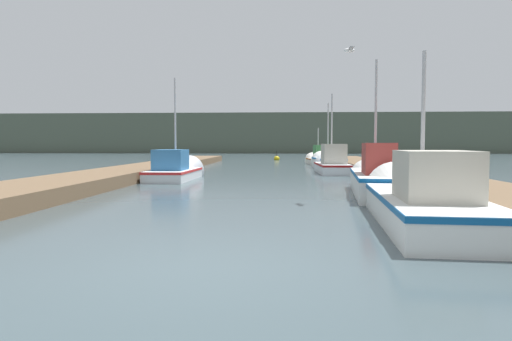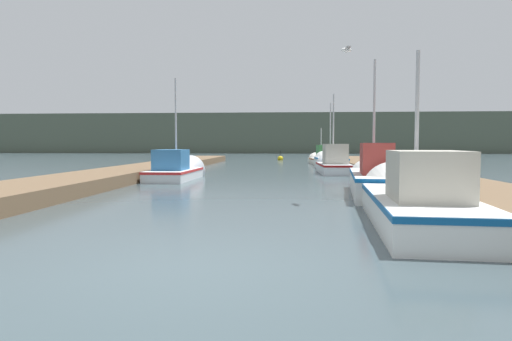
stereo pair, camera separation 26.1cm
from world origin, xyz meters
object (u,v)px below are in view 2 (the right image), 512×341
fishing_boat_3 (333,164)px  mooring_piling_0 (341,157)px  mooring_piling_1 (455,183)px  seagull_lead (346,50)px  fishing_boat_4 (329,161)px  fishing_boat_0 (413,199)px  fishing_boat_5 (320,159)px  fishing_boat_2 (177,170)px  fishing_boat_1 (373,177)px  channel_buoy (280,159)px

fishing_boat_3 → mooring_piling_0: (1.10, 5.99, 0.20)m
mooring_piling_1 → seagull_lead: 4.48m
fishing_boat_3 → mooring_piling_0: fishing_boat_3 is taller
fishing_boat_4 → mooring_piling_0: size_ratio=3.81×
fishing_boat_0 → fishing_boat_4: size_ratio=1.23×
fishing_boat_5 → fishing_boat_4: bearing=-93.4°
fishing_boat_3 → fishing_boat_2: bearing=-148.3°
fishing_boat_4 → mooring_piling_1: bearing=-90.8°
fishing_boat_0 → fishing_boat_2: 12.91m
fishing_boat_1 → fishing_boat_3: (-0.34, 10.15, -0.03)m
fishing_boat_3 → fishing_boat_5: size_ratio=1.01×
fishing_boat_2 → fishing_boat_0: bearing=-53.3°
fishing_boat_1 → fishing_boat_5: size_ratio=1.25×
fishing_boat_0 → seagull_lead: 4.79m
fishing_boat_3 → fishing_boat_4: size_ratio=1.02×
fishing_boat_0 → mooring_piling_1: bearing=45.0°
fishing_boat_1 → fishing_boat_3: fishing_boat_3 is taller
fishing_boat_1 → fishing_boat_3: 10.16m
fishing_boat_4 → channel_buoy: (-3.44, 13.86, -0.31)m
fishing_boat_1 → fishing_boat_5: fishing_boat_1 is taller
fishing_boat_1 → channel_buoy: fishing_boat_1 is taller
fishing_boat_3 → fishing_boat_5: bearing=88.1°
fishing_boat_5 → channel_buoy: 8.83m
mooring_piling_0 → channel_buoy: (-4.34, 12.31, -0.52)m
fishing_boat_5 → seagull_lead: size_ratio=9.16×
fishing_boat_0 → fishing_boat_2: (-7.51, 10.49, -0.04)m
channel_buoy → seagull_lead: size_ratio=1.84×
fishing_boat_2 → fishing_boat_4: bearing=52.3°
mooring_piling_1 → mooring_piling_0: bearing=90.9°
fishing_boat_0 → mooring_piling_1: size_ratio=4.56×
mooring_piling_0 → seagull_lead: seagull_lead is taller
seagull_lead → mooring_piling_0: bearing=165.6°
seagull_lead → fishing_boat_5: bearing=169.5°
fishing_boat_2 → fishing_boat_5: (7.28, 14.94, -0.01)m
fishing_boat_1 → seagull_lead: bearing=-111.3°
fishing_boat_4 → fishing_boat_5: fishing_boat_4 is taller
fishing_boat_5 → mooring_piling_1: (1.42, -24.41, 0.30)m
fishing_boat_3 → fishing_boat_4: bearing=85.5°
fishing_boat_0 → fishing_boat_3: fishing_boat_3 is taller
fishing_boat_1 → fishing_boat_2: bearing=151.0°
fishing_boat_1 → mooring_piling_1: bearing=-69.9°
fishing_boat_2 → seagull_lead: (6.49, -7.52, 3.66)m
fishing_boat_0 → mooring_piling_0: 21.36m
fishing_boat_1 → mooring_piling_0: fishing_boat_1 is taller
fishing_boat_4 → mooring_piling_0: bearing=55.3°
fishing_boat_3 → fishing_boat_5: (-0.01, 10.08, -0.08)m
fishing_boat_2 → fishing_boat_1: bearing=-33.6°
fishing_boat_0 → fishing_boat_2: bearing=129.9°
fishing_boat_3 → mooring_piling_1: 14.40m
mooring_piling_1 → seagull_lead: size_ratio=2.45×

